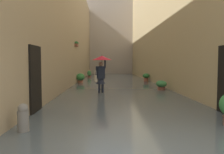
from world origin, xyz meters
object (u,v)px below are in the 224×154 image
at_px(person_wading, 101,66).
at_px(potted_plant_near_left, 146,77).
at_px(potted_plant_mid_right, 89,74).
at_px(potted_plant_near_right, 80,78).
at_px(potted_plant_far_left, 161,85).
at_px(mooring_bollard, 23,120).

height_order(person_wading, potted_plant_near_left, person_wading).
bearing_deg(potted_plant_mid_right, person_wading, 96.93).
xyz_separation_m(potted_plant_near_right, potted_plant_mid_right, (-0.20, -6.64, -0.05)).
bearing_deg(potted_plant_far_left, person_wading, 17.69).
bearing_deg(person_wading, potted_plant_mid_right, -83.07).
distance_m(potted_plant_far_left, mooring_bollard, 9.31).
bearing_deg(mooring_bollard, potted_plant_near_left, -110.43).
distance_m(potted_plant_near_right, mooring_bollard, 12.66).
bearing_deg(potted_plant_near_right, mooring_bollard, 90.45).
bearing_deg(potted_plant_far_left, potted_plant_mid_right, -66.86).
height_order(potted_plant_mid_right, potted_plant_far_left, potted_plant_mid_right).
relative_size(person_wading, potted_plant_near_right, 2.49).
distance_m(potted_plant_near_right, potted_plant_near_left, 5.40).
xyz_separation_m(potted_plant_mid_right, potted_plant_near_left, (-5.06, 5.44, 0.02)).
xyz_separation_m(potted_plant_near_left, mooring_bollard, (5.16, 13.86, -0.08)).
distance_m(person_wading, potted_plant_near_right, 6.21).
relative_size(potted_plant_far_left, mooring_bollard, 0.86).
height_order(potted_plant_far_left, mooring_bollard, mooring_bollard).
bearing_deg(potted_plant_near_left, potted_plant_mid_right, -47.07).
relative_size(potted_plant_mid_right, potted_plant_far_left, 1.27).
bearing_deg(potted_plant_mid_right, potted_plant_near_left, 132.93).
relative_size(potted_plant_near_right, potted_plant_far_left, 1.29).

